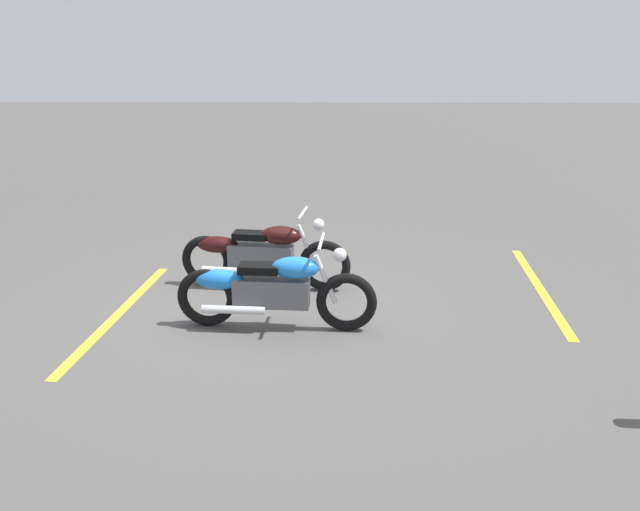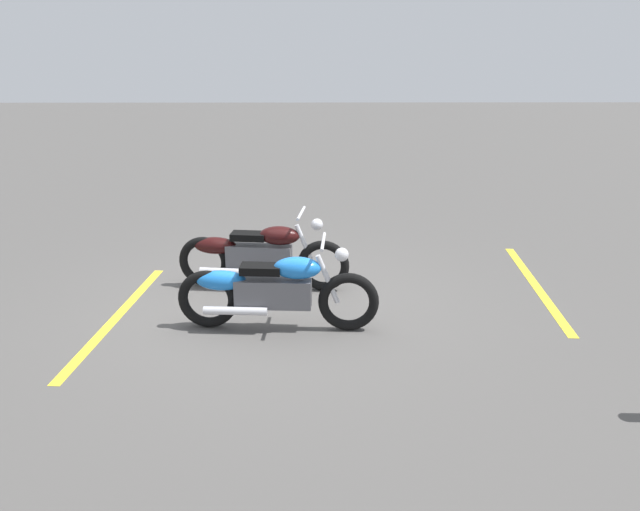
% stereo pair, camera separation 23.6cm
% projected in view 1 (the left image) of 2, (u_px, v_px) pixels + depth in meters
% --- Properties ---
extents(ground_plane, '(60.00, 60.00, 0.00)m').
position_uv_depth(ground_plane, '(270.00, 306.00, 7.68)').
color(ground_plane, '#514F4C').
extents(motorcycle_bright_foreground, '(2.23, 0.62, 1.04)m').
position_uv_depth(motorcycle_bright_foreground, '(271.00, 289.00, 6.94)').
color(motorcycle_bright_foreground, black).
rests_on(motorcycle_bright_foreground, ground).
extents(motorcycle_dark_foreground, '(2.23, 0.62, 1.04)m').
position_uv_depth(motorcycle_dark_foreground, '(260.00, 254.00, 8.14)').
color(motorcycle_dark_foreground, black).
rests_on(motorcycle_dark_foreground, ground).
extents(parking_stripe_near, '(0.35, 3.20, 0.01)m').
position_uv_depth(parking_stripe_near, '(118.00, 314.00, 7.45)').
color(parking_stripe_near, yellow).
rests_on(parking_stripe_near, ground).
extents(parking_stripe_mid, '(0.35, 3.20, 0.01)m').
position_uv_depth(parking_stripe_mid, '(540.00, 288.00, 8.24)').
color(parking_stripe_mid, yellow).
rests_on(parking_stripe_mid, ground).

